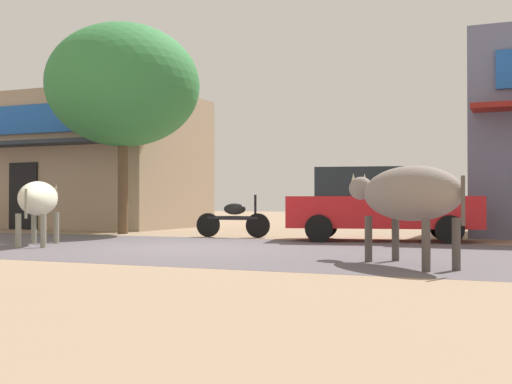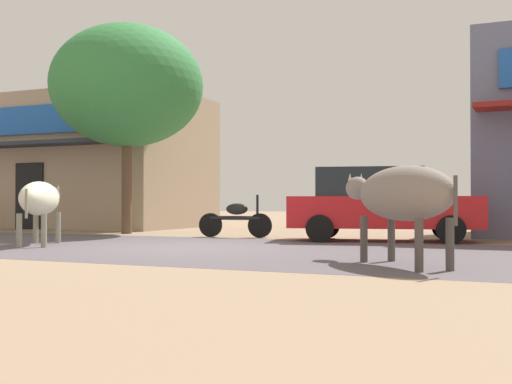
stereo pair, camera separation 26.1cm
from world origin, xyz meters
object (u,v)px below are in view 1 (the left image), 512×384
Objects in this scene: cow_near_brown at (39,199)px; cow_far_dark at (407,194)px; parked_motorcycle at (234,218)px; parked_hatchback_car at (378,203)px; roadside_tree at (123,86)px.

cow_far_dark is (7.56, -1.29, 0.06)m from cow_near_brown.
parked_hatchback_car is at bearing 0.29° from parked_motorcycle.
parked_hatchback_car is at bearing -3.22° from roadside_tree.
parked_hatchback_car is 5.65m from cow_far_dark.
parked_hatchback_car is 1.92× the size of cow_far_dark.
parked_hatchback_car reaches higher than cow_far_dark.
parked_motorcycle is 0.76× the size of cow_near_brown.
roadside_tree reaches higher than parked_hatchback_car.
roadside_tree is at bearing 173.24° from parked_motorcycle.
roadside_tree is at bearing 145.99° from cow_far_dark.
cow_far_dark is (5.12, -5.41, 0.52)m from parked_motorcycle.
roadside_tree is 1.29× the size of parked_hatchback_car.
cow_far_dark is (8.64, -5.83, -3.06)m from roadside_tree.
cow_near_brown is at bearing 170.30° from cow_far_dark.
cow_near_brown is at bearing -76.59° from roadside_tree.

